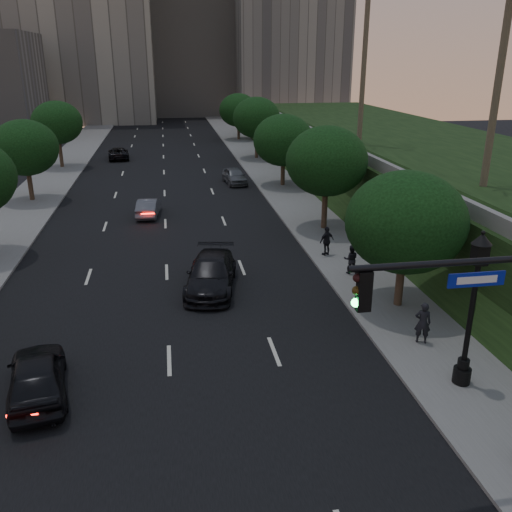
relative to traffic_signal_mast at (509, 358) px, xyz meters
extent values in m
plane|color=black|center=(-8.42, 2.42, -3.67)|extent=(160.00, 160.00, 0.00)
cube|color=black|center=(-8.42, 32.42, -3.66)|extent=(16.00, 140.00, 0.02)
cube|color=slate|center=(1.83, 32.42, -3.60)|extent=(4.50, 140.00, 0.15)
cube|color=slate|center=(-18.67, 32.42, -3.60)|extent=(4.50, 140.00, 0.15)
cube|color=black|center=(13.58, 30.42, -1.67)|extent=(18.00, 90.00, 4.00)
cube|color=slate|center=(5.08, 30.42, 0.68)|extent=(0.35, 90.00, 0.70)
cube|color=gray|center=(-22.42, 94.42, 12.33)|extent=(26.00, 20.00, 32.00)
cube|color=gray|center=(-2.42, 104.42, 9.33)|extent=(22.00, 18.00, 26.00)
cube|color=gray|center=(15.58, 98.42, 14.33)|extent=(20.00, 22.00, 36.00)
cylinder|color=#38281C|center=(1.88, 10.42, -2.24)|extent=(0.36, 0.36, 2.86)
ellipsoid|color=black|center=(1.88, 10.42, 0.36)|extent=(5.20, 5.20, 4.42)
cylinder|color=#38281C|center=(1.88, 22.42, -2.07)|extent=(0.36, 0.36, 3.21)
ellipsoid|color=black|center=(1.88, 22.42, 0.85)|extent=(5.20, 5.20, 4.42)
cylinder|color=#38281C|center=(1.88, 35.42, -2.24)|extent=(0.36, 0.36, 2.86)
ellipsoid|color=black|center=(1.88, 35.42, 0.36)|extent=(5.20, 5.20, 4.42)
cylinder|color=#38281C|center=(1.88, 49.42, -2.07)|extent=(0.36, 0.36, 3.21)
ellipsoid|color=black|center=(1.88, 49.42, 0.85)|extent=(5.20, 5.20, 4.42)
cylinder|color=#38281C|center=(1.88, 64.42, -2.24)|extent=(0.36, 0.36, 2.86)
ellipsoid|color=black|center=(1.88, 64.42, 0.36)|extent=(5.20, 5.20, 4.42)
cylinder|color=#38281C|center=(-18.72, 33.42, -2.18)|extent=(0.36, 0.36, 2.99)
ellipsoid|color=black|center=(-18.72, 33.42, 0.54)|extent=(5.00, 5.00, 4.25)
cylinder|color=#38281C|center=(-18.72, 47.42, -2.04)|extent=(0.36, 0.36, 3.26)
ellipsoid|color=black|center=(-18.72, 47.42, 0.92)|extent=(5.00, 5.00, 4.25)
cylinder|color=#4C4233|center=(9.08, 16.42, 6.33)|extent=(0.40, 0.40, 12.00)
cylinder|color=#4C4233|center=(7.58, 32.42, 7.58)|extent=(0.40, 0.40, 14.50)
cylinder|color=black|center=(-1.61, 0.00, 2.63)|extent=(5.40, 0.16, 0.16)
cube|color=black|center=(-3.91, 0.00, 2.08)|extent=(0.32, 0.22, 0.95)
sphere|color=black|center=(-4.09, 0.00, 2.41)|extent=(0.20, 0.20, 0.20)
sphere|color=#3F2B0A|center=(-4.09, 0.00, 2.11)|extent=(0.20, 0.20, 0.20)
sphere|color=#19F24C|center=(-4.09, 0.00, 1.81)|extent=(0.20, 0.20, 0.20)
cube|color=#0C1B9E|center=(-1.21, 0.00, 2.18)|extent=(1.40, 0.05, 0.35)
cylinder|color=black|center=(1.48, 4.11, -3.32)|extent=(0.60, 0.60, 0.70)
cylinder|color=black|center=(1.48, 4.11, -2.82)|extent=(0.40, 0.40, 0.40)
cylinder|color=black|center=(1.48, 4.11, -0.87)|extent=(0.18, 0.18, 3.60)
cube|color=black|center=(1.48, 4.11, 1.18)|extent=(0.42, 0.42, 0.70)
cone|color=black|center=(1.48, 4.11, 1.68)|extent=(0.64, 0.64, 0.35)
sphere|color=black|center=(1.48, 4.11, 1.88)|extent=(0.14, 0.14, 0.14)
imported|color=black|center=(-12.72, 5.90, -2.90)|extent=(2.58, 4.76, 1.54)
imported|color=#5A5B62|center=(-9.55, 27.66, -3.02)|extent=(1.76, 4.07, 1.30)
imported|color=black|center=(-13.37, 51.85, -3.02)|extent=(2.59, 4.87, 1.30)
imported|color=black|center=(-6.26, 13.86, -2.88)|extent=(3.20, 5.79, 1.59)
imported|color=#5A5D61|center=(-2.16, 37.18, -2.96)|extent=(2.13, 4.34, 1.43)
imported|color=black|center=(1.36, 6.98, -2.68)|extent=(0.72, 0.60, 1.69)
imported|color=black|center=(0.98, 14.41, -2.76)|extent=(0.85, 0.73, 1.53)
imported|color=black|center=(0.54, 17.28, -2.69)|extent=(1.06, 0.78, 1.66)
camera|label=1|loc=(-8.09, -10.52, 6.96)|focal=38.00mm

